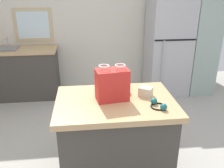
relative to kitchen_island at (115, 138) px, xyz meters
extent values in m
cube|color=silver|center=(-0.11, 2.57, 0.81)|extent=(5.12, 0.10, 2.53)
cube|color=#CCB78C|center=(-1.19, 2.52, 0.81)|extent=(0.68, 0.04, 0.60)
cube|color=white|center=(-1.19, 2.50, 0.81)|extent=(0.56, 0.02, 0.48)
cube|color=#423D38|center=(0.00, 0.00, -0.03)|extent=(1.09, 0.75, 0.84)
cube|color=tan|center=(0.00, 0.00, 0.41)|extent=(1.17, 0.83, 0.06)
cube|color=#B7B7BC|center=(1.24, 2.14, 0.42)|extent=(0.73, 0.70, 1.74)
cube|color=black|center=(1.24, 1.79, 0.63)|extent=(0.72, 0.01, 0.02)
cylinder|color=#B7B7BC|center=(1.04, 1.76, 0.24)|extent=(0.02, 0.02, 0.78)
cube|color=#9EB2A8|center=(1.87, 2.14, 0.66)|extent=(0.47, 0.67, 2.22)
cube|color=#423D38|center=(-1.45, 2.20, -0.02)|extent=(1.30, 0.58, 0.86)
cube|color=tan|center=(-1.45, 2.20, 0.43)|extent=(1.34, 0.62, 0.04)
cube|color=slate|center=(-1.64, 2.20, 0.40)|extent=(0.40, 0.32, 0.14)
cylinder|color=#B7B7BC|center=(-1.64, 2.34, 0.54)|extent=(0.03, 0.03, 0.18)
cylinder|color=#B7B7BC|center=(-1.64, 2.27, 0.62)|extent=(0.02, 0.14, 0.02)
cube|color=red|center=(-0.03, 0.03, 0.60)|extent=(0.33, 0.23, 0.31)
torus|color=white|center=(-0.11, 0.03, 0.79)|extent=(0.12, 0.12, 0.01)
torus|color=white|center=(0.05, 0.03, 0.79)|extent=(0.12, 0.12, 0.01)
cube|color=beige|center=(0.32, 0.07, 0.49)|extent=(0.16, 0.16, 0.09)
cylinder|color=#C66633|center=(0.13, 0.25, 0.52)|extent=(0.06, 0.06, 0.14)
cone|color=#C66633|center=(0.13, 0.25, 0.60)|extent=(0.05, 0.05, 0.03)
cylinder|color=black|center=(0.13, 0.25, 0.63)|extent=(0.03, 0.03, 0.02)
torus|color=black|center=(0.38, -0.19, 0.45)|extent=(0.20, 0.20, 0.01)
sphere|color=#19666B|center=(0.41, -0.25, 0.47)|extent=(0.06, 0.06, 0.06)
sphere|color=#19666B|center=(0.35, -0.13, 0.47)|extent=(0.06, 0.06, 0.06)
camera|label=1|loc=(-0.28, -2.16, 1.51)|focal=39.40mm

